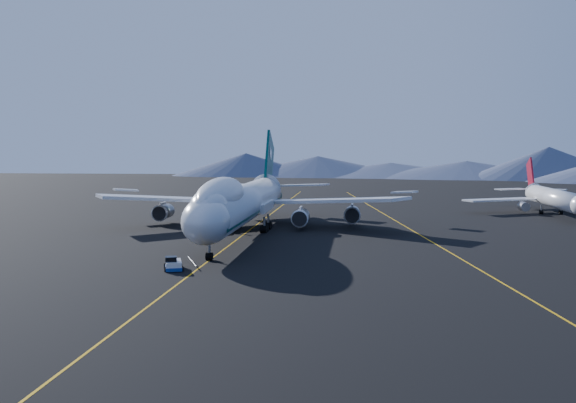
# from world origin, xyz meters

# --- Properties ---
(ground) EXTENTS (500.00, 500.00, 0.00)m
(ground) POSITION_xyz_m (0.00, 0.00, 0.00)
(ground) COLOR black
(ground) RESTS_ON ground
(taxiway_line_main) EXTENTS (0.25, 220.00, 0.01)m
(taxiway_line_main) POSITION_xyz_m (0.00, 0.00, 0.01)
(taxiway_line_main) COLOR #E3A20D
(taxiway_line_main) RESTS_ON ground
(taxiway_line_side) EXTENTS (28.08, 198.09, 0.01)m
(taxiway_line_side) POSITION_xyz_m (30.00, 10.00, 0.01)
(taxiway_line_side) COLOR #E3A20D
(taxiway_line_side) RESTS_ON ground
(boeing_747) EXTENTS (59.62, 72.43, 19.37)m
(boeing_747) POSITION_xyz_m (0.00, 0.03, 5.81)
(boeing_747) COLOR silver
(boeing_747) RESTS_ON ground
(pushback_tug) EXTENTS (3.24, 4.46, 1.75)m
(pushback_tug) POSITION_xyz_m (-2.97, -33.54, 0.55)
(pushback_tug) COLOR silver
(pushback_tug) RESTS_ON ground
(second_jet) EXTENTS (40.11, 45.31, 12.90)m
(second_jet) POSITION_xyz_m (64.32, 40.78, 3.90)
(second_jet) COLOR silver
(second_jet) RESTS_ON ground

